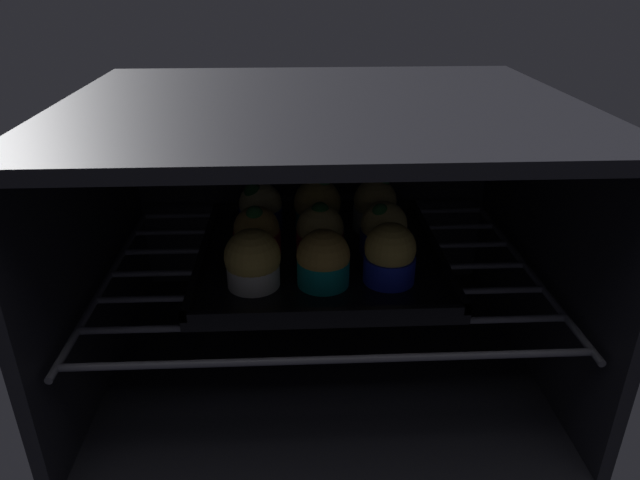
% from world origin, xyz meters
% --- Properties ---
extents(oven_cavity, '(0.59, 0.47, 0.37)m').
position_xyz_m(oven_cavity, '(0.00, 0.26, 0.17)').
color(oven_cavity, black).
rests_on(oven_cavity, ground).
extents(oven_rack, '(0.55, 0.42, 0.01)m').
position_xyz_m(oven_rack, '(0.00, 0.22, 0.14)').
color(oven_rack, '#51515B').
rests_on(oven_rack, oven_cavity).
extents(baking_tray, '(0.31, 0.31, 0.02)m').
position_xyz_m(baking_tray, '(0.00, 0.24, 0.15)').
color(baking_tray, black).
rests_on(baking_tray, oven_rack).
extents(muffin_row0_col0, '(0.07, 0.07, 0.07)m').
position_xyz_m(muffin_row0_col0, '(-0.08, 0.16, 0.18)').
color(muffin_row0_col0, silver).
rests_on(muffin_row0_col0, baking_tray).
extents(muffin_row0_col1, '(0.06, 0.06, 0.07)m').
position_xyz_m(muffin_row0_col1, '(-0.00, 0.16, 0.18)').
color(muffin_row0_col1, '#0C8C84').
rests_on(muffin_row0_col1, baking_tray).
extents(muffin_row0_col2, '(0.06, 0.06, 0.07)m').
position_xyz_m(muffin_row0_col2, '(0.08, 0.16, 0.19)').
color(muffin_row0_col2, '#1928B7').
rests_on(muffin_row0_col2, baking_tray).
extents(muffin_row1_col0, '(0.06, 0.06, 0.07)m').
position_xyz_m(muffin_row1_col0, '(-0.08, 0.24, 0.18)').
color(muffin_row1_col0, red).
rests_on(muffin_row1_col0, baking_tray).
extents(muffin_row1_col1, '(0.06, 0.06, 0.07)m').
position_xyz_m(muffin_row1_col1, '(-0.00, 0.23, 0.18)').
color(muffin_row1_col1, red).
rests_on(muffin_row1_col1, baking_tray).
extents(muffin_row1_col2, '(0.06, 0.06, 0.07)m').
position_xyz_m(muffin_row1_col2, '(0.08, 0.23, 0.18)').
color(muffin_row1_col2, '#1928B7').
rests_on(muffin_row1_col2, baking_tray).
extents(muffin_row2_col0, '(0.06, 0.06, 0.07)m').
position_xyz_m(muffin_row2_col0, '(-0.08, 0.32, 0.18)').
color(muffin_row2_col0, '#1928B7').
rests_on(muffin_row2_col0, baking_tray).
extents(muffin_row2_col1, '(0.07, 0.07, 0.08)m').
position_xyz_m(muffin_row2_col1, '(0.00, 0.31, 0.19)').
color(muffin_row2_col1, '#0C8C84').
rests_on(muffin_row2_col1, baking_tray).
extents(muffin_row2_col2, '(0.06, 0.06, 0.08)m').
position_xyz_m(muffin_row2_col2, '(0.08, 0.31, 0.19)').
color(muffin_row2_col2, silver).
rests_on(muffin_row2_col2, baking_tray).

